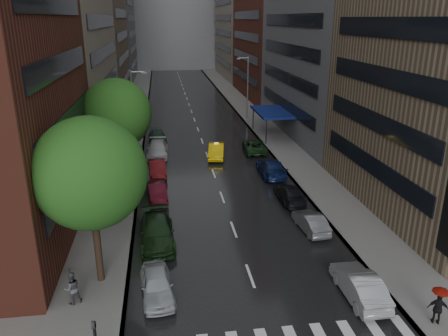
{
  "coord_description": "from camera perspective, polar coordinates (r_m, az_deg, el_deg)",
  "views": [
    {
      "loc": [
        -4.68,
        -17.73,
        14.37
      ],
      "look_at": [
        0.0,
        14.88,
        3.0
      ],
      "focal_mm": 35.0,
      "sensor_mm": 36.0,
      "label": 1
    }
  ],
  "objects": [
    {
      "name": "building_far",
      "position": [
        135.82,
        -6.57,
        19.61
      ],
      "size": [
        40.0,
        14.0,
        32.0
      ],
      "primitive_type": "cube",
      "color": "slate",
      "rests_on": "ground"
    },
    {
      "name": "road",
      "position": [
        69.4,
        -4.15,
        7.04
      ],
      "size": [
        14.0,
        140.0,
        0.01
      ],
      "primitive_type": "cube",
      "color": "black",
      "rests_on": "ground"
    },
    {
      "name": "ped_black_umbrella",
      "position": [
        24.66,
        -19.33,
        -13.97
      ],
      "size": [
        1.1,
        1.01,
        2.09
      ],
      "color": "#4B4C50",
      "rests_on": "sidewalk_left"
    },
    {
      "name": "ground",
      "position": [
        23.3,
        5.51,
        -19.15
      ],
      "size": [
        220.0,
        220.0,
        0.0
      ],
      "primitive_type": "plane",
      "color": "gray",
      "rests_on": "ground"
    },
    {
      "name": "street_lamp_left",
      "position": [
        48.76,
        -11.68,
        7.43
      ],
      "size": [
        1.74,
        0.22,
        9.0
      ],
      "color": "gray",
      "rests_on": "sidewalk_left"
    },
    {
      "name": "buildings_left",
      "position": [
        77.23,
        -16.83,
        19.48
      ],
      "size": [
        8.0,
        108.0,
        38.0
      ],
      "color": "maroon",
      "rests_on": "ground"
    },
    {
      "name": "ped_red_umbrella",
      "position": [
        24.41,
        26.29,
        -15.49
      ],
      "size": [
        1.04,
        0.82,
        2.01
      ],
      "color": "black",
      "rests_on": "sidewalk_right"
    },
    {
      "name": "taxi",
      "position": [
        47.13,
        -1.01,
        2.26
      ],
      "size": [
        2.36,
        4.84,
        1.53
      ],
      "primitive_type": "imported",
      "rotation": [
        0.0,
        0.0,
        -0.17
      ],
      "color": "#E4BA0C",
      "rests_on": "ground"
    },
    {
      "name": "tree_far",
      "position": [
        48.21,
        -12.78,
        7.47
      ],
      "size": [
        4.67,
        4.67,
        7.45
      ],
      "color": "#382619",
      "rests_on": "ground"
    },
    {
      "name": "sidewalk_left",
      "position": [
        69.36,
        -11.64,
        6.75
      ],
      "size": [
        4.0,
        140.0,
        0.15
      ],
      "primitive_type": "cube",
      "color": "gray",
      "rests_on": "ground"
    },
    {
      "name": "parked_cars_right",
      "position": [
        38.52,
        7.56,
        -1.87
      ],
      "size": [
        2.72,
        32.3,
        1.58
      ],
      "color": "#A4A3A9",
      "rests_on": "ground"
    },
    {
      "name": "tree_mid",
      "position": [
        38.98,
        -13.87,
        6.93
      ],
      "size": [
        6.01,
        6.01,
        9.58
      ],
      "color": "#382619",
      "rests_on": "ground"
    },
    {
      "name": "buildings_right",
      "position": [
        77.0,
        7.05,
        19.4
      ],
      "size": [
        8.05,
        109.1,
        36.0
      ],
      "color": "#937A5B",
      "rests_on": "ground"
    },
    {
      "name": "parked_cars_left",
      "position": [
        39.33,
        -8.71,
        -1.46
      ],
      "size": [
        2.51,
        35.96,
        1.6
      ],
      "color": "#B2B6BC",
      "rests_on": "ground"
    },
    {
      "name": "tree_near",
      "position": [
        24.01,
        -17.1,
        -0.68
      ],
      "size": [
        6.06,
        6.06,
        9.67
      ],
      "color": "#382619",
      "rests_on": "ground"
    },
    {
      "name": "sidewalk_right",
      "position": [
        70.56,
        3.21,
        7.32
      ],
      "size": [
        4.0,
        140.0,
        0.15
      ],
      "primitive_type": "cube",
      "color": "gray",
      "rests_on": "ground"
    },
    {
      "name": "street_lamp_right",
      "position": [
        64.65,
        3.04,
        10.58
      ],
      "size": [
        1.74,
        0.22,
        9.0
      ],
      "color": "gray",
      "rests_on": "sidewalk_right"
    },
    {
      "name": "awning",
      "position": [
        55.62,
        6.28,
        7.27
      ],
      "size": [
        4.0,
        8.0,
        3.12
      ],
      "color": "navy",
      "rests_on": "sidewalk_right"
    }
  ]
}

